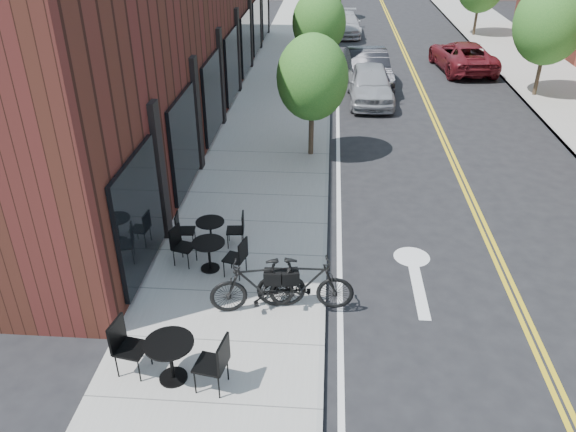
{
  "coord_description": "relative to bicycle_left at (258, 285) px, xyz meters",
  "views": [
    {
      "loc": [
        -0.1,
        -7.9,
        7.36
      ],
      "look_at": [
        -0.92,
        3.27,
        1.0
      ],
      "focal_mm": 35.0,
      "sensor_mm": 36.0,
      "label": 1
    }
  ],
  "objects": [
    {
      "name": "parked_car_c",
      "position": [
        2.15,
        27.02,
        -0.06
      ],
      "size": [
        1.93,
        4.47,
        1.28
      ],
      "primitive_type": "imported",
      "rotation": [
        0.0,
        0.0,
        0.03
      ],
      "color": "#B6B6BB",
      "rests_on": "ground"
    },
    {
      "name": "bistro_set_c",
      "position": [
        -1.25,
        1.32,
        -0.12
      ],
      "size": [
        1.73,
        0.9,
        0.91
      ],
      "rotation": [
        0.0,
        0.0,
        -0.29
      ],
      "color": "black",
      "rests_on": "sidewalk_near"
    },
    {
      "name": "tree_far_b",
      "position": [
        9.95,
        15.01,
        2.36
      ],
      "size": [
        2.8,
        2.8,
        4.62
      ],
      "color": "#382B1E",
      "rests_on": "sidewalk_far"
    },
    {
      "name": "bicycle_right",
      "position": [
        0.93,
        0.11,
        0.01
      ],
      "size": [
        1.96,
        0.58,
        1.17
      ],
      "primitive_type": "imported",
      "rotation": [
        0.0,
        0.0,
        1.59
      ],
      "color": "black",
      "rests_on": "sidewalk_near"
    },
    {
      "name": "building_near",
      "position": [
        -5.15,
        13.01,
        2.8
      ],
      "size": [
        5.0,
        28.0,
        7.0
      ],
      "primitive_type": "cube",
      "color": "#421F15",
      "rests_on": "ground"
    },
    {
      "name": "parked_car_far",
      "position": [
        7.67,
        19.15,
        -0.01
      ],
      "size": [
        2.84,
        5.22,
        1.39
      ],
      "primitive_type": "imported",
      "rotation": [
        0.0,
        0.0,
        3.25
      ],
      "color": "maroon",
      "rests_on": "ground"
    },
    {
      "name": "parked_car_b",
      "position": [
        2.95,
        16.17,
        0.09
      ],
      "size": [
        2.12,
        4.92,
        1.57
      ],
      "primitive_type": "imported",
      "rotation": [
        0.0,
        0.0,
        0.1
      ],
      "color": "black",
      "rests_on": "ground"
    },
    {
      "name": "ground",
      "position": [
        1.35,
        -0.99,
        -0.7
      ],
      "size": [
        120.0,
        120.0,
        0.0
      ],
      "primitive_type": "plane",
      "color": "black",
      "rests_on": "ground"
    },
    {
      "name": "tree_near_b",
      "position": [
        0.75,
        16.01,
        2.01
      ],
      "size": [
        2.3,
        2.3,
        3.98
      ],
      "color": "#382B1E",
      "rests_on": "sidewalk_near"
    },
    {
      "name": "bistro_set_a",
      "position": [
        -1.25,
        -1.99,
        -0.05
      ],
      "size": [
        2.0,
        0.99,
        1.06
      ],
      "rotation": [
        0.0,
        0.0,
        -0.19
      ],
      "color": "black",
      "rests_on": "sidewalk_near"
    },
    {
      "name": "bistro_set_b",
      "position": [
        -1.41,
        2.3,
        -0.16
      ],
      "size": [
        1.58,
        0.73,
        0.84
      ],
      "rotation": [
        0.0,
        0.0,
        0.09
      ],
      "color": "black",
      "rests_on": "sidewalk_near"
    },
    {
      "name": "parked_car_a",
      "position": [
        2.95,
        13.94,
        0.05
      ],
      "size": [
        1.88,
        4.43,
        1.49
      ],
      "primitive_type": "imported",
      "rotation": [
        0.0,
        0.0,
        0.03
      ],
      "color": "#9A9CA1",
      "rests_on": "ground"
    },
    {
      "name": "bicycle_left",
      "position": [
        0.0,
        0.0,
        0.0
      ],
      "size": [
        2.0,
        0.97,
        1.16
      ],
      "primitive_type": "imported",
      "rotation": [
        0.0,
        0.0,
        -1.34
      ],
      "color": "black",
      "rests_on": "sidewalk_near"
    },
    {
      "name": "sidewalk_near",
      "position": [
        -0.65,
        9.01,
        -0.64
      ],
      "size": [
        4.0,
        70.0,
        0.12
      ],
      "primitive_type": "cube",
      "color": "#9E9B93",
      "rests_on": "ground"
    },
    {
      "name": "tree_near_a",
      "position": [
        0.75,
        8.01,
        1.9
      ],
      "size": [
        2.2,
        2.2,
        3.81
      ],
      "color": "#382B1E",
      "rests_on": "sidewalk_near"
    }
  ]
}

